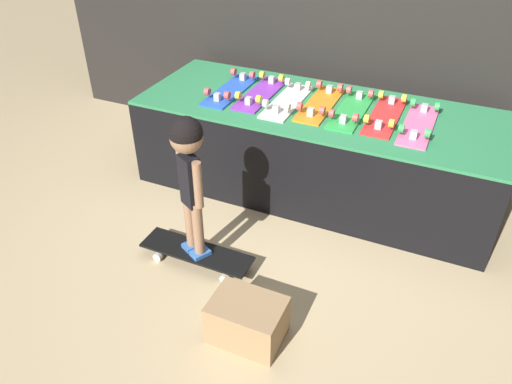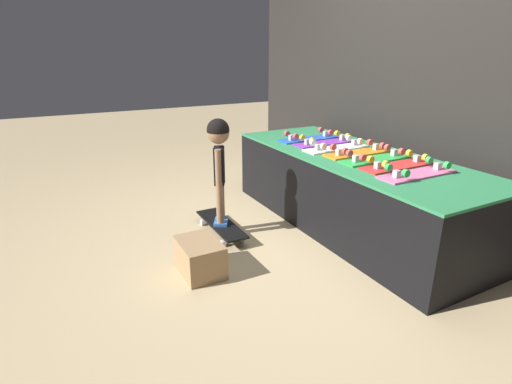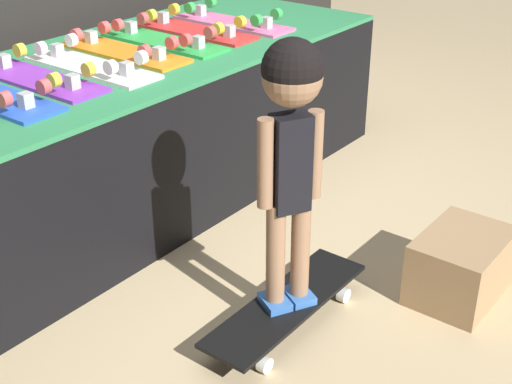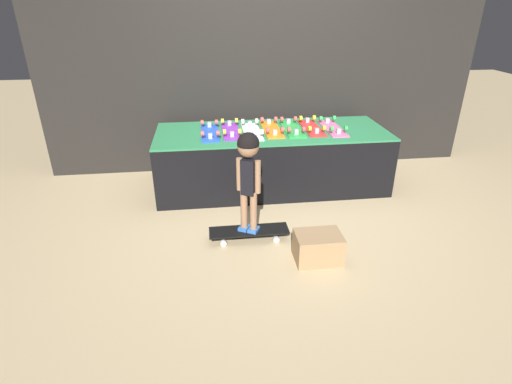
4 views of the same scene
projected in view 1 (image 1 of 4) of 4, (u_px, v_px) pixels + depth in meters
The scene contains 12 objects.
ground_plane at pixel (283, 232), 3.27m from camera, with size 16.00×16.00×0.00m, color tan.
display_rack at pixel (316, 148), 3.54m from camera, with size 2.46×0.92×0.64m.
skateboard_blue_on_rack at pixel (231, 89), 3.56m from camera, with size 0.18×0.61×0.09m.
skateboard_purple_on_rack at pixel (261, 93), 3.51m from camera, with size 0.18×0.61×0.09m.
skateboard_white_on_rack at pixel (287, 100), 3.40m from camera, with size 0.18×0.61×0.09m.
skateboard_orange_on_rack at pixel (320, 103), 3.37m from camera, with size 0.18×0.61×0.09m.
skateboard_green_on_rack at pixel (351, 109), 3.28m from camera, with size 0.18×0.61×0.09m.
skateboard_red_on_rack at pixel (385, 115), 3.22m from camera, with size 0.18×0.61×0.09m.
skateboard_pink_on_rack at pixel (419, 124), 3.11m from camera, with size 0.18×0.61×0.09m.
skateboard_on_floor at pixel (197, 253), 3.00m from camera, with size 0.69×0.19×0.09m.
child at pixel (189, 163), 2.64m from camera, with size 0.20×0.18×0.88m.
storage_box at pixel (247, 320), 2.51m from camera, with size 0.37×0.26×0.24m.
Camera 1 is at (0.88, -2.39, 2.08)m, focal length 35.00 mm.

